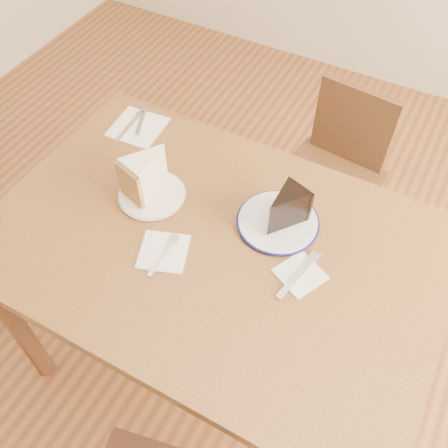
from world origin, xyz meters
The scene contains 14 objects.
ground centered at (0.00, 0.00, 0.00)m, with size 4.00×4.00×0.00m, color #532C16.
table centered at (0.00, 0.00, 0.65)m, with size 1.20×0.80×0.75m.
chair_far centered at (0.12, 0.73, 0.41)m, with size 0.40×0.40×0.73m.
plate_cream centered at (-0.23, 0.06, 0.76)m, with size 0.18×0.18×0.01m, color white.
plate_navy centered at (0.12, 0.14, 0.76)m, with size 0.21×0.21×0.01m, color white.
carrot_cake centered at (-0.25, 0.08, 0.82)m, with size 0.09×0.13×0.11m, color #F5E6CB, non-canonical shape.
chocolate_cake centered at (0.13, 0.13, 0.81)m, with size 0.08×0.11×0.10m, color black, non-canonical shape.
napkin_cream centered at (-0.10, -0.09, 0.75)m, with size 0.12×0.12×0.00m, color white.
napkin_navy centered at (0.24, 0.02, 0.75)m, with size 0.10×0.10×0.00m, color white.
napkin_spare centered at (-0.43, 0.28, 0.75)m, with size 0.16×0.16×0.00m, color white.
fork_cream centered at (-0.09, -0.10, 0.76)m, with size 0.01×0.14×0.00m, color silver.
knife_navy centered at (0.24, 0.01, 0.76)m, with size 0.02×0.17×0.00m, color silver.
fork_spare centered at (-0.44, 0.31, 0.76)m, with size 0.01×0.14×0.00m, color silver.
knife_spare centered at (-0.46, 0.27, 0.76)m, with size 0.01×0.16×0.00m, color silver.
Camera 1 is at (0.39, -0.67, 1.81)m, focal length 40.00 mm.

